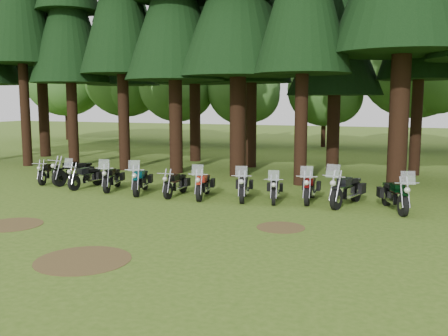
% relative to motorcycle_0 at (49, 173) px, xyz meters
% --- Properties ---
extents(ground, '(120.00, 120.00, 0.00)m').
position_rel_motorcycle_0_xyz_m(ground, '(7.13, -4.60, -0.42)').
color(ground, '#3A5A17').
rests_on(ground, ground).
extents(pine_back_1, '(4.52, 4.52, 16.22)m').
position_rel_motorcycle_0_xyz_m(pine_back_1, '(-2.12, 9.74, 9.29)').
color(pine_back_1, black).
rests_on(pine_back_1, ground).
extents(pine_back_4, '(4.94, 4.94, 13.78)m').
position_rel_motorcycle_0_xyz_m(pine_back_4, '(11.17, 8.64, 7.83)').
color(pine_back_4, black).
rests_on(pine_back_4, ground).
extents(decid_0, '(8.00, 7.78, 10.00)m').
position_rel_motorcycle_0_xyz_m(decid_0, '(-14.97, 20.66, 5.48)').
color(decid_0, black).
rests_on(decid_0, ground).
extents(decid_1, '(7.91, 7.69, 9.88)m').
position_rel_motorcycle_0_xyz_m(decid_1, '(-8.85, 21.16, 5.41)').
color(decid_1, black).
rests_on(decid_1, ground).
extents(decid_2, '(6.72, 6.53, 8.40)m').
position_rel_motorcycle_0_xyz_m(decid_2, '(-3.30, 20.17, 4.53)').
color(decid_2, black).
rests_on(decid_2, ground).
extents(decid_3, '(6.12, 5.95, 7.65)m').
position_rel_motorcycle_0_xyz_m(decid_3, '(2.42, 20.53, 4.09)').
color(decid_3, black).
rests_on(decid_3, ground).
extents(decid_4, '(5.93, 5.76, 7.41)m').
position_rel_motorcycle_0_xyz_m(decid_4, '(8.71, 21.72, 3.95)').
color(decid_4, black).
rests_on(decid_4, ground).
extents(decid_5, '(8.45, 8.21, 10.56)m').
position_rel_motorcycle_0_xyz_m(decid_5, '(15.43, 21.11, 5.81)').
color(decid_5, black).
rests_on(decid_5, ground).
extents(dirt_patch_0, '(1.80, 1.80, 0.01)m').
position_rel_motorcycle_0_xyz_m(dirt_patch_0, '(4.13, -6.60, -0.42)').
color(dirt_patch_0, '#4C3D1E').
rests_on(dirt_patch_0, ground).
extents(dirt_patch_1, '(1.40, 1.40, 0.01)m').
position_rel_motorcycle_0_xyz_m(dirt_patch_1, '(11.63, -4.10, -0.42)').
color(dirt_patch_1, '#4C3D1E').
rests_on(dirt_patch_1, ground).
extents(dirt_patch_2, '(2.20, 2.20, 0.01)m').
position_rel_motorcycle_0_xyz_m(dirt_patch_2, '(8.13, -8.60, -0.42)').
color(dirt_patch_2, '#4C3D1E').
rests_on(dirt_patch_2, ground).
extents(motorcycle_0, '(0.68, 1.99, 0.83)m').
position_rel_motorcycle_0_xyz_m(motorcycle_0, '(0.00, 0.00, 0.00)').
color(motorcycle_0, black).
rests_on(motorcycle_0, ground).
extents(motorcycle_1, '(0.50, 2.39, 0.97)m').
position_rel_motorcycle_0_xyz_m(motorcycle_1, '(1.22, 0.16, 0.07)').
color(motorcycle_1, black).
rests_on(motorcycle_1, ground).
extents(motorcycle_2, '(0.45, 2.15, 1.35)m').
position_rel_motorcycle_0_xyz_m(motorcycle_2, '(2.34, -0.54, 0.03)').
color(motorcycle_2, black).
rests_on(motorcycle_2, ground).
extents(motorcycle_3, '(0.90, 2.17, 1.38)m').
position_rel_motorcycle_0_xyz_m(motorcycle_3, '(3.65, -0.58, 0.04)').
color(motorcycle_3, black).
rests_on(motorcycle_3, ground).
extents(motorcycle_4, '(0.97, 2.26, 1.44)m').
position_rel_motorcycle_0_xyz_m(motorcycle_4, '(5.13, -0.82, 0.06)').
color(motorcycle_4, black).
rests_on(motorcycle_4, ground).
extents(motorcycle_5, '(0.33, 2.07, 0.84)m').
position_rel_motorcycle_0_xyz_m(motorcycle_5, '(6.64, -0.77, 0.01)').
color(motorcycle_5, black).
rests_on(motorcycle_5, ground).
extents(motorcycle_6, '(0.73, 2.21, 1.39)m').
position_rel_motorcycle_0_xyz_m(motorcycle_6, '(7.79, -0.78, 0.04)').
color(motorcycle_6, black).
rests_on(motorcycle_6, ground).
extents(motorcycle_7, '(0.82, 2.20, 1.39)m').
position_rel_motorcycle_0_xyz_m(motorcycle_7, '(9.32, -0.59, 0.04)').
color(motorcycle_7, black).
rests_on(motorcycle_7, ground).
extents(motorcycle_8, '(0.70, 2.02, 1.27)m').
position_rel_motorcycle_0_xyz_m(motorcycle_8, '(10.48, -0.51, 0.00)').
color(motorcycle_8, black).
rests_on(motorcycle_8, ground).
extents(motorcycle_9, '(0.50, 2.28, 1.43)m').
position_rel_motorcycle_0_xyz_m(motorcycle_9, '(11.68, -0.10, 0.06)').
color(motorcycle_9, black).
rests_on(motorcycle_9, ground).
extents(motorcycle_10, '(0.97, 2.48, 1.57)m').
position_rel_motorcycle_0_xyz_m(motorcycle_10, '(13.01, -0.34, 0.10)').
color(motorcycle_10, black).
rests_on(motorcycle_10, ground).
extents(motorcycle_11, '(1.10, 2.31, 1.49)m').
position_rel_motorcycle_0_xyz_m(motorcycle_11, '(14.61, -0.63, 0.08)').
color(motorcycle_11, black).
rests_on(motorcycle_11, ground).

